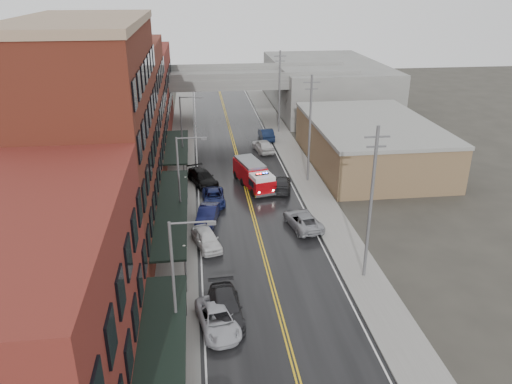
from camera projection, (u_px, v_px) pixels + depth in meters
road at (250, 202)px, 51.37m from camera, size 11.00×160.00×0.02m
sidewalk_left at (178, 205)px, 50.52m from camera, size 3.00×160.00×0.15m
sidewalk_right at (319, 198)px, 52.17m from camera, size 3.00×160.00×0.15m
curb_left at (194, 204)px, 50.71m from camera, size 0.30×160.00×0.15m
curb_right at (303, 199)px, 51.98m from camera, size 0.30×160.00×0.15m
brick_building_a at (32, 323)px, 23.78m from camera, size 9.00×18.00×12.00m
brick_building_b at (94, 144)px, 39.96m from camera, size 9.00×20.00×18.00m
brick_building_c at (123, 110)px, 56.54m from camera, size 9.00×15.00×15.00m
brick_building_far at (138, 92)px, 73.11m from camera, size 9.00×20.00×12.00m
tan_building at (370, 144)px, 61.33m from camera, size 14.00×22.00×5.00m
right_far_block at (325, 85)px, 88.38m from camera, size 18.00×30.00×8.00m
awning_0 at (160, 362)px, 25.61m from camera, size 2.60×16.00×3.09m
awning_1 at (172, 208)px, 42.97m from camera, size 2.60×18.00×3.09m
awning_2 at (177, 146)px, 58.96m from camera, size 2.60×13.00×3.09m
globe_lamp_1 at (185, 255)px, 36.96m from camera, size 0.44×0.44×3.12m
globe_lamp_2 at (186, 184)px, 49.75m from camera, size 0.44×0.44×3.12m
street_lamp_0 at (178, 282)px, 28.51m from camera, size 2.64×0.22×9.00m
street_lamp_1 at (182, 180)px, 43.13m from camera, size 2.64×0.22×9.00m
street_lamp_2 at (184, 129)px, 57.74m from camera, size 2.64×0.22×9.00m
utility_pole_0 at (371, 202)px, 36.02m from camera, size 1.80×0.24×12.00m
utility_pole_1 at (310, 128)px, 54.29m from camera, size 1.80×0.24×12.00m
utility_pole_2 at (280, 91)px, 72.56m from camera, size 1.80×0.24×12.00m
overpass at (227, 85)px, 78.27m from camera, size 40.00×10.00×7.50m
fire_truck at (254, 175)px, 54.65m from camera, size 4.30×7.67×2.67m
parked_car_left_2 at (218, 319)px, 32.53m from camera, size 3.15×5.37×1.40m
parked_car_left_3 at (225, 307)px, 33.57m from camera, size 2.48×5.43×1.54m
parked_car_left_4 at (206, 239)px, 42.51m from camera, size 2.91×4.81×1.53m
parked_car_left_5 at (208, 215)px, 46.74m from camera, size 2.63×5.02×1.57m
parked_car_left_6 at (214, 197)px, 50.91m from camera, size 2.28×4.82×1.33m
parked_car_left_7 at (202, 178)px, 55.62m from camera, size 3.89×5.86×1.58m
parked_car_right_0 at (303, 220)px, 45.90m from camera, size 3.33×5.64×1.47m
parked_car_right_1 at (282, 184)px, 54.17m from camera, size 2.90×5.15×1.41m
parked_car_right_2 at (263, 146)px, 66.25m from camera, size 2.82×5.19×1.67m
parked_car_right_3 at (266, 134)px, 71.32m from camera, size 1.87×5.00×1.63m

